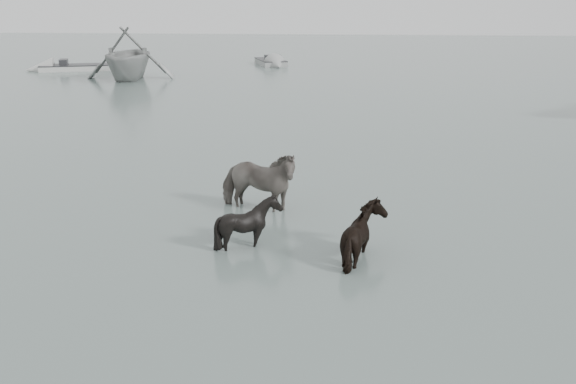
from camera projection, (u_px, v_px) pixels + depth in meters
The scene contains 7 objects.
ground at pixel (277, 266), 12.24m from camera, with size 140.00×140.00×0.00m, color #566662.
pony_pinto at pixel (258, 176), 15.06m from camera, with size 0.94×2.06×1.74m, color black.
pony_dark at pixel (367, 225), 12.35m from camera, with size 1.40×1.20×1.41m, color black.
pony_black at pixel (248, 217), 12.98m from camera, with size 1.03×1.16×1.28m, color black.
rowboat_trail at pixel (128, 52), 37.87m from camera, with size 5.28×6.11×3.22m, color #A2A4A2.
skiff_outer at pixel (76, 65), 42.59m from camera, with size 6.42×1.60×0.75m, color beige, non-canonical shape.
skiff_mid at pixel (271, 59), 45.92m from camera, with size 5.00×1.60×0.75m, color gray, non-canonical shape.
Camera 1 is at (1.18, -11.20, 4.99)m, focal length 40.00 mm.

